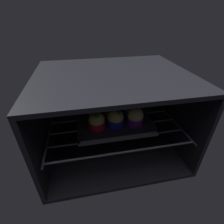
% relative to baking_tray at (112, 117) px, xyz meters
% --- Properties ---
extents(oven_cavity, '(0.59, 0.47, 0.37)m').
position_rel_baking_tray_xyz_m(oven_cavity, '(0.00, 0.02, 0.02)').
color(oven_cavity, black).
rests_on(oven_cavity, ground).
extents(oven_rack, '(0.55, 0.42, 0.01)m').
position_rel_baking_tray_xyz_m(oven_rack, '(0.00, -0.02, -0.01)').
color(oven_rack, '#51515B').
rests_on(oven_rack, oven_cavity).
extents(baking_tray, '(0.31, 0.31, 0.02)m').
position_rel_baking_tray_xyz_m(baking_tray, '(0.00, 0.00, 0.00)').
color(baking_tray, '#4C4C51').
rests_on(baking_tray, oven_rack).
extents(muffin_row0_col0, '(0.07, 0.07, 0.08)m').
position_rel_baking_tray_xyz_m(muffin_row0_col0, '(-0.08, -0.08, 0.04)').
color(muffin_row0_col0, red).
rests_on(muffin_row0_col0, baking_tray).
extents(muffin_row0_col1, '(0.07, 0.07, 0.08)m').
position_rel_baking_tray_xyz_m(muffin_row0_col1, '(0.00, -0.07, 0.04)').
color(muffin_row0_col1, '#1928B7').
rests_on(muffin_row0_col1, baking_tray).
extents(muffin_row0_col2, '(0.07, 0.07, 0.08)m').
position_rel_baking_tray_xyz_m(muffin_row0_col2, '(0.08, -0.08, 0.04)').
color(muffin_row0_col2, '#7A238C').
rests_on(muffin_row0_col2, baking_tray).
extents(muffin_row1_col0, '(0.07, 0.07, 0.08)m').
position_rel_baking_tray_xyz_m(muffin_row1_col0, '(-0.08, 0.00, 0.04)').
color(muffin_row1_col0, red).
rests_on(muffin_row1_col0, baking_tray).
extents(muffin_row1_col1, '(0.07, 0.07, 0.08)m').
position_rel_baking_tray_xyz_m(muffin_row1_col1, '(0.00, 0.00, 0.04)').
color(muffin_row1_col1, silver).
rests_on(muffin_row1_col1, baking_tray).
extents(muffin_row1_col2, '(0.07, 0.07, 0.08)m').
position_rel_baking_tray_xyz_m(muffin_row1_col2, '(0.08, 0.00, 0.04)').
color(muffin_row1_col2, '#1928B7').
rests_on(muffin_row1_col2, baking_tray).
extents(muffin_row2_col0, '(0.07, 0.07, 0.08)m').
position_rel_baking_tray_xyz_m(muffin_row2_col0, '(-0.08, 0.08, 0.04)').
color(muffin_row2_col0, '#7A238C').
rests_on(muffin_row2_col0, baking_tray).
extents(muffin_row2_col1, '(0.07, 0.07, 0.08)m').
position_rel_baking_tray_xyz_m(muffin_row2_col1, '(0.00, 0.08, 0.04)').
color(muffin_row2_col1, '#7A238C').
rests_on(muffin_row2_col1, baking_tray).
extents(muffin_row2_col2, '(0.07, 0.07, 0.08)m').
position_rel_baking_tray_xyz_m(muffin_row2_col2, '(0.07, 0.08, 0.04)').
color(muffin_row2_col2, '#7A238C').
rests_on(muffin_row2_col2, baking_tray).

